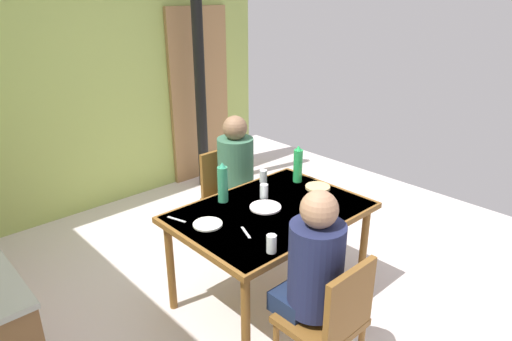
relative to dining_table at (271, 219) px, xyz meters
name	(u,v)px	position (x,y,z in m)	size (l,w,h in m)	color
ground_plane	(237,300)	(-0.20, 0.14, -0.66)	(5.84, 5.84, 0.00)	silver
wall_back	(84,69)	(-0.20, 2.39, 0.78)	(4.22, 0.10, 2.89)	#A1B65A
door_wooden	(200,96)	(1.10, 2.31, 0.34)	(0.80, 0.05, 2.00)	#9F7448
stove_pipe_column	(199,61)	(0.92, 2.04, 0.78)	(0.12, 0.12, 2.89)	black
dining_table	(271,219)	(0.00, 0.00, 0.00)	(1.32, 0.93, 0.74)	brown
chair_near_diner	(331,320)	(-0.35, -0.82, -0.17)	(0.40, 0.40, 0.87)	brown
chair_far_diner	(227,193)	(0.28, 0.82, -0.17)	(0.40, 0.40, 0.87)	brown
person_near_diner	(314,265)	(-0.35, -0.68, 0.12)	(0.30, 0.37, 0.77)	#192644
person_far_diner	(237,167)	(0.28, 0.68, 0.12)	(0.30, 0.37, 0.77)	#39684F
water_bottle_green_near	(223,183)	(-0.15, 0.33, 0.21)	(0.07, 0.07, 0.30)	#339367
water_bottle_green_far	(298,165)	(0.51, 0.21, 0.21)	(0.07, 0.07, 0.30)	green
dinner_plate_near_left	(208,224)	(-0.45, 0.13, 0.08)	(0.19, 0.19, 0.01)	white
dinner_plate_near_right	(305,225)	(0.00, -0.32, 0.08)	(0.20, 0.20, 0.01)	white
dinner_plate_far_center	(265,207)	(-0.01, 0.05, 0.08)	(0.22, 0.22, 0.01)	white
drinking_glass_by_near_diner	(271,244)	(-0.38, -0.38, 0.13)	(0.06, 0.06, 0.11)	silver
drinking_glass_by_far_diner	(263,176)	(0.30, 0.39, 0.12)	(0.06, 0.06, 0.10)	silver
drinking_glass_spare_center	(264,191)	(0.10, 0.17, 0.12)	(0.06, 0.06, 0.11)	silver
bread_plate_sliced	(318,187)	(0.52, 0.01, 0.08)	(0.19, 0.19, 0.02)	#DBB77A
cutlery_knife_near	(177,219)	(-0.56, 0.32, 0.07)	(0.15, 0.02, 0.00)	silver
cutlery_fork_near	(246,232)	(-0.34, -0.12, 0.07)	(0.15, 0.02, 0.00)	silver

